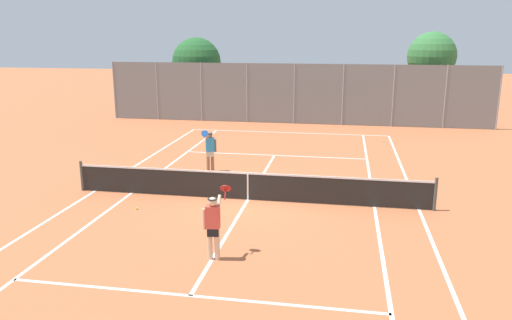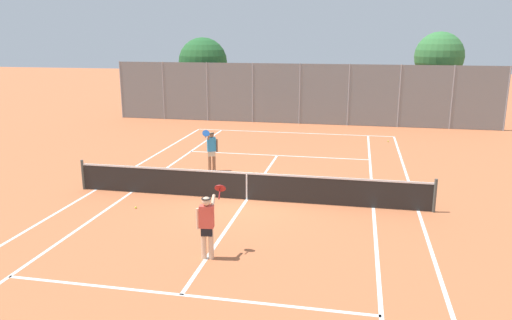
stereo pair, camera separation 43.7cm
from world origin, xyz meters
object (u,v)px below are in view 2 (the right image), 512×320
at_px(loose_tennis_ball_3, 130,181).
at_px(tree_behind_left, 205,64).
at_px(player_far_left, 211,149).
at_px(tennis_net, 247,185).
at_px(player_near_side, 207,223).
at_px(loose_tennis_ball_4, 136,207).
at_px(loose_tennis_ball_0, 388,141).
at_px(tree_behind_right, 441,58).

xyz_separation_m(loose_tennis_ball_3, tree_behind_left, (-1.84, 15.73, 3.43)).
xyz_separation_m(player_far_left, loose_tennis_ball_3, (-2.57, -2.13, -0.89)).
bearing_deg(tennis_net, player_near_side, -89.57).
distance_m(player_far_left, loose_tennis_ball_4, 5.00).
distance_m(player_near_side, loose_tennis_ball_0, 15.88).
relative_size(tree_behind_left, tree_behind_right, 0.94).
height_order(loose_tennis_ball_4, tree_behind_left, tree_behind_left).
xyz_separation_m(tennis_net, player_near_side, (0.03, -4.57, 0.42)).
distance_m(player_far_left, loose_tennis_ball_3, 3.45).
bearing_deg(loose_tennis_ball_0, tree_behind_left, 151.28).
xyz_separation_m(loose_tennis_ball_0, loose_tennis_ball_3, (-9.85, -9.32, 0.00)).
bearing_deg(player_far_left, loose_tennis_ball_3, -140.33).
distance_m(tennis_net, tree_behind_right, 19.84).
bearing_deg(tree_behind_right, loose_tennis_ball_3, -128.45).
height_order(player_near_side, loose_tennis_ball_4, player_near_side).
xyz_separation_m(loose_tennis_ball_4, tree_behind_right, (11.66, 19.20, 3.91)).
height_order(loose_tennis_ball_3, tree_behind_left, tree_behind_left).
bearing_deg(player_near_side, tree_behind_left, 107.14).
bearing_deg(loose_tennis_ball_0, tree_behind_right, 65.58).
bearing_deg(player_far_left, tennis_net, -56.35).
relative_size(tennis_net, loose_tennis_ball_3, 181.82).
bearing_deg(player_near_side, loose_tennis_ball_0, 71.30).
relative_size(player_far_left, loose_tennis_ball_4, 26.88).
bearing_deg(player_far_left, loose_tennis_ball_0, 44.64).
bearing_deg(loose_tennis_ball_3, tree_behind_left, 96.67).
xyz_separation_m(player_far_left, tree_behind_left, (-4.41, 13.60, 2.53)).
bearing_deg(tree_behind_right, tennis_net, -115.41).
relative_size(loose_tennis_ball_4, tree_behind_right, 0.01).
xyz_separation_m(tennis_net, loose_tennis_ball_4, (-3.27, -1.55, -0.48)).
xyz_separation_m(loose_tennis_ball_3, tree_behind_right, (13.12, 16.53, 3.91)).
relative_size(player_far_left, loose_tennis_ball_0, 26.88).
distance_m(player_near_side, loose_tennis_ball_3, 7.48).
xyz_separation_m(tennis_net, loose_tennis_ball_0, (5.12, 10.45, -0.48)).
relative_size(player_far_left, loose_tennis_ball_3, 26.88).
bearing_deg(tennis_net, loose_tennis_ball_0, 63.91).
height_order(loose_tennis_ball_0, tree_behind_right, tree_behind_right).
relative_size(player_near_side, tree_behind_left, 0.34).
bearing_deg(player_near_side, player_far_left, 105.71).
distance_m(player_near_side, player_far_left, 8.13).
bearing_deg(player_far_left, loose_tennis_ball_4, -102.93).
distance_m(loose_tennis_ball_3, tree_behind_right, 21.46).
height_order(loose_tennis_ball_3, tree_behind_right, tree_behind_right).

